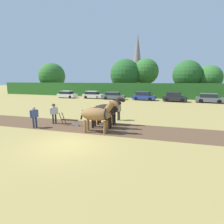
{
  "coord_description": "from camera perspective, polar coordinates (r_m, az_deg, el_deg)",
  "views": [
    {
      "loc": [
        5.48,
        -8.17,
        3.59
      ],
      "look_at": [
        0.98,
        4.87,
        1.1
      ],
      "focal_mm": 28.0,
      "sensor_mm": 36.0,
      "label": 1
    }
  ],
  "objects": [
    {
      "name": "parked_car_right",
      "position": [
        32.65,
        29.17,
        3.92
      ],
      "size": [
        4.32,
        2.14,
        1.52
      ],
      "rotation": [
        0.0,
        0.0,
        -0.1
      ],
      "color": "#565B66",
      "rests_on": "ground"
    },
    {
      "name": "farmer_beside_team",
      "position": [
        15.88,
        2.22,
        0.74
      ],
      "size": [
        0.42,
        0.63,
        1.67
      ],
      "rotation": [
        0.0,
        0.0,
        -0.29
      ],
      "color": "#38332D",
      "rests_on": "ground"
    },
    {
      "name": "draft_horse_lead_right",
      "position": [
        13.21,
        -2.97,
        0.12
      ],
      "size": [
        2.69,
        0.95,
        2.31
      ],
      "rotation": [
        0.0,
        0.0,
        0.05
      ],
      "color": "black",
      "rests_on": "ground"
    },
    {
      "name": "hedgerow",
      "position": [
        37.18,
        10.6,
        6.9
      ],
      "size": [
        74.67,
        1.29,
        3.07
      ],
      "primitive_type": "cube",
      "color": "#286023",
      "rests_on": "ground"
    },
    {
      "name": "tree_center_right",
      "position": [
        42.2,
        29.15,
        9.69
      ],
      "size": [
        5.18,
        5.18,
        6.72
      ],
      "color": "brown",
      "rests_on": "ground"
    },
    {
      "name": "plowed_furrow_strip",
      "position": [
        15.55,
        -19.01,
        -3.68
      ],
      "size": [
        29.7,
        4.91,
        0.01
      ],
      "primitive_type": "cube",
      "rotation": [
        0.0,
        0.0,
        0.05
      ],
      "color": "brown",
      "rests_on": "ground"
    },
    {
      "name": "ground_plane",
      "position": [
        10.48,
        -14.14,
        -10.14
      ],
      "size": [
        240.0,
        240.0,
        0.0
      ],
      "primitive_type": "plane",
      "color": "#998447"
    },
    {
      "name": "church_spire",
      "position": [
        66.38,
        8.23,
        16.05
      ],
      "size": [
        3.07,
        3.07,
        19.93
      ],
      "color": "gray",
      "rests_on": "ground"
    },
    {
      "name": "draft_horse_trail_left",
      "position": [
        14.29,
        -1.42,
        0.94
      ],
      "size": [
        2.73,
        0.97,
        2.37
      ],
      "rotation": [
        0.0,
        0.0,
        0.05
      ],
      "color": "black",
      "rests_on": "ground"
    },
    {
      "name": "tree_center",
      "position": [
        40.96,
        23.33,
        11.15
      ],
      "size": [
        5.97,
        5.97,
        7.82
      ],
      "color": "#4C3823",
      "rests_on": "ground"
    },
    {
      "name": "farmer_at_plow",
      "position": [
        15.39,
        -18.42,
        -0.06
      ],
      "size": [
        0.5,
        0.48,
        1.68
      ],
      "rotation": [
        0.0,
        0.0,
        -0.81
      ],
      "color": "#38332D",
      "rests_on": "ground"
    },
    {
      "name": "tree_far_left",
      "position": [
        52.15,
        -19.0,
        11.04
      ],
      "size": [
        7.16,
        7.16,
        8.4
      ],
      "color": "#423323",
      "rests_on": "ground"
    },
    {
      "name": "farmer_onlooker_left",
      "position": [
        14.57,
        -24.04,
        -1.11
      ],
      "size": [
        0.36,
        0.62,
        1.64
      ],
      "rotation": [
        0.0,
        0.0,
        -0.37
      ],
      "color": "#28334C",
      "rests_on": "ground"
    },
    {
      "name": "parked_car_left",
      "position": [
        35.88,
        -6.3,
        5.57
      ],
      "size": [
        4.11,
        1.95,
        1.48
      ],
      "rotation": [
        0.0,
        0.0,
        0.04
      ],
      "color": "silver",
      "rests_on": "ground"
    },
    {
      "name": "tree_center_left",
      "position": [
        43.67,
        10.94,
        12.84
      ],
      "size": [
        6.12,
        6.12,
        8.78
      ],
      "color": "#423323",
      "rests_on": "ground"
    },
    {
      "name": "parked_car_center_right",
      "position": [
        31.92,
        19.79,
        4.56
      ],
      "size": [
        4.07,
        2.13,
        1.61
      ],
      "rotation": [
        0.0,
        0.0,
        -0.1
      ],
      "color": "black",
      "rests_on": "ground"
    },
    {
      "name": "plow",
      "position": [
        14.52,
        -13.18,
        -3.06
      ],
      "size": [
        1.7,
        0.48,
        1.13
      ],
      "rotation": [
        0.0,
        0.0,
        0.05
      ],
      "color": "#4C331E",
      "rests_on": "ground"
    },
    {
      "name": "parked_car_far_left",
      "position": [
        37.97,
        -14.51,
        5.54
      ],
      "size": [
        3.93,
        1.82,
        1.45
      ],
      "rotation": [
        0.0,
        0.0,
        -0.0
      ],
      "color": "silver",
      "rests_on": "ground"
    },
    {
      "name": "parked_car_center",
      "position": [
        32.89,
        10.34,
        5.13
      ],
      "size": [
        4.26,
        2.17,
        1.58
      ],
      "rotation": [
        0.0,
        0.0,
        -0.08
      ],
      "color": "navy",
      "rests_on": "ground"
    },
    {
      "name": "tree_left",
      "position": [
        43.22,
        4.35,
        12.15
      ],
      "size": [
        7.26,
        7.26,
        8.69
      ],
      "color": "#4C3823",
      "rests_on": "ground"
    },
    {
      "name": "draft_horse_lead_left",
      "position": [
        12.13,
        -4.79,
        -0.69
      ],
      "size": [
        2.91,
        1.05,
        2.36
      ],
      "rotation": [
        0.0,
        0.0,
        0.05
      ],
      "color": "brown",
      "rests_on": "ground"
    },
    {
      "name": "parked_car_center_left",
      "position": [
        33.81,
        0.46,
        5.31
      ],
      "size": [
        4.42,
        1.9,
        1.42
      ],
      "rotation": [
        0.0,
        0.0,
        0.04
      ],
      "color": "#565B66",
      "rests_on": "ground"
    }
  ]
}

